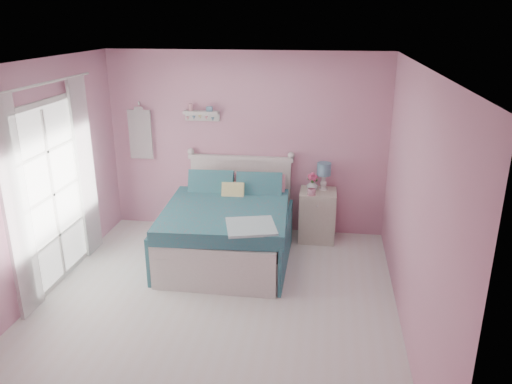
% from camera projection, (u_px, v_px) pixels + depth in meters
% --- Properties ---
extents(floor, '(4.50, 4.50, 0.00)m').
position_uv_depth(floor, '(213.00, 308.00, 5.48)').
color(floor, silver).
rests_on(floor, ground).
extents(room_shell, '(4.50, 4.50, 4.50)m').
position_uv_depth(room_shell, '(209.00, 170.00, 4.96)').
color(room_shell, '#CE829D').
rests_on(room_shell, floor).
extents(bed, '(1.63, 2.00, 1.13)m').
position_uv_depth(bed, '(229.00, 229.00, 6.54)').
color(bed, silver).
rests_on(bed, floor).
extents(nightstand, '(0.50, 0.49, 0.73)m').
position_uv_depth(nightstand, '(317.00, 215.00, 7.07)').
color(nightstand, beige).
rests_on(nightstand, floor).
extents(table_lamp, '(0.19, 0.19, 0.39)m').
position_uv_depth(table_lamp, '(324.00, 171.00, 6.93)').
color(table_lamp, white).
rests_on(table_lamp, nightstand).
extents(vase, '(0.18, 0.18, 0.16)m').
position_uv_depth(vase, '(312.00, 185.00, 6.94)').
color(vase, silver).
rests_on(vase, nightstand).
extents(teacup, '(0.15, 0.15, 0.09)m').
position_uv_depth(teacup, '(312.00, 192.00, 6.78)').
color(teacup, pink).
rests_on(teacup, nightstand).
extents(roses, '(0.14, 0.11, 0.12)m').
position_uv_depth(roses, '(312.00, 177.00, 6.90)').
color(roses, '#DD4B7C').
rests_on(roses, vase).
extents(wall_shelf, '(0.50, 0.15, 0.25)m').
position_uv_depth(wall_shelf, '(201.00, 113.00, 7.03)').
color(wall_shelf, silver).
rests_on(wall_shelf, room_shell).
extents(hanging_dress, '(0.34, 0.03, 0.72)m').
position_uv_depth(hanging_dress, '(140.00, 135.00, 7.26)').
color(hanging_dress, white).
rests_on(hanging_dress, room_shell).
extents(french_door, '(0.04, 1.32, 2.16)m').
position_uv_depth(french_door, '(52.00, 195.00, 5.77)').
color(french_door, silver).
rests_on(french_door, floor).
extents(curtain_near, '(0.04, 0.40, 2.32)m').
position_uv_depth(curtain_near, '(17.00, 210.00, 5.03)').
color(curtain_near, white).
rests_on(curtain_near, floor).
extents(curtain_far, '(0.04, 0.40, 2.32)m').
position_uv_depth(curtain_far, '(85.00, 168.00, 6.42)').
color(curtain_far, white).
rests_on(curtain_far, floor).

